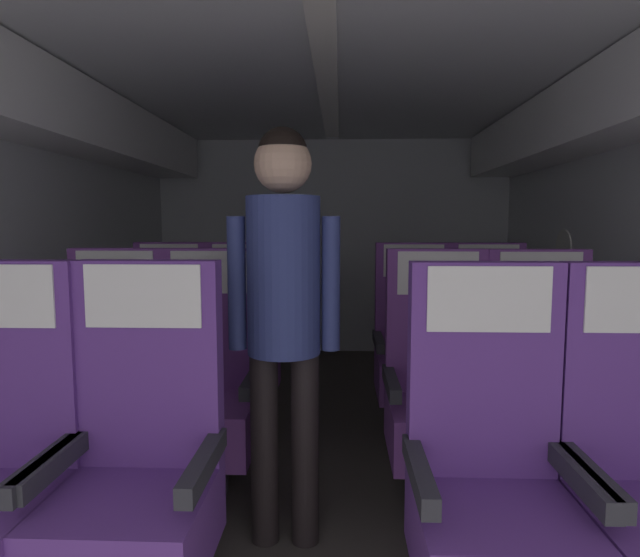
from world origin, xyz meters
TOP-DOWN VIEW (x-y plane):
  - ground at (0.00, 2.63)m, footprint 3.66×5.66m
  - fuselage_shell at (0.00, 2.88)m, footprint 3.54×5.31m
  - seat_a_left_aisle at (-0.54, 1.60)m, footprint 0.49×0.49m
  - seat_a_right_window at (0.53, 1.57)m, footprint 0.49×0.49m
  - seat_b_left_window at (-0.99, 2.43)m, footprint 0.49×0.49m
  - seat_b_left_aisle at (-0.53, 2.43)m, footprint 0.49×0.49m
  - seat_b_right_aisle at (0.99, 2.41)m, footprint 0.49×0.49m
  - seat_b_right_window at (0.53, 2.42)m, footprint 0.49×0.49m
  - seat_c_left_window at (-1.00, 3.27)m, footprint 0.49×0.49m
  - seat_c_left_aisle at (-0.54, 3.26)m, footprint 0.49×0.49m
  - seat_c_right_aisle at (0.99, 3.27)m, footprint 0.49×0.49m
  - seat_c_right_window at (0.53, 3.26)m, footprint 0.49×0.49m
  - flight_attendant at (-0.14, 2.06)m, footprint 0.43×0.28m

SIDE VIEW (x-z plane):
  - ground at x=0.00m, z-range -0.02..0.00m
  - seat_a_left_aisle at x=-0.54m, z-range -0.09..1.06m
  - seat_a_right_window at x=0.53m, z-range -0.09..1.06m
  - seat_b_left_window at x=-0.99m, z-range -0.09..1.06m
  - seat_b_left_aisle at x=-0.53m, z-range -0.09..1.06m
  - seat_b_right_aisle at x=0.99m, z-range -0.09..1.06m
  - seat_b_right_window at x=0.53m, z-range -0.09..1.06m
  - seat_c_left_window at x=-1.00m, z-range -0.09..1.06m
  - seat_c_left_aisle at x=-0.54m, z-range -0.09..1.06m
  - seat_c_right_aisle at x=0.99m, z-range -0.09..1.06m
  - seat_c_right_window at x=0.53m, z-range -0.09..1.06m
  - flight_attendant at x=-0.14m, z-range 0.19..1.81m
  - fuselage_shell at x=0.00m, z-range 0.48..2.61m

